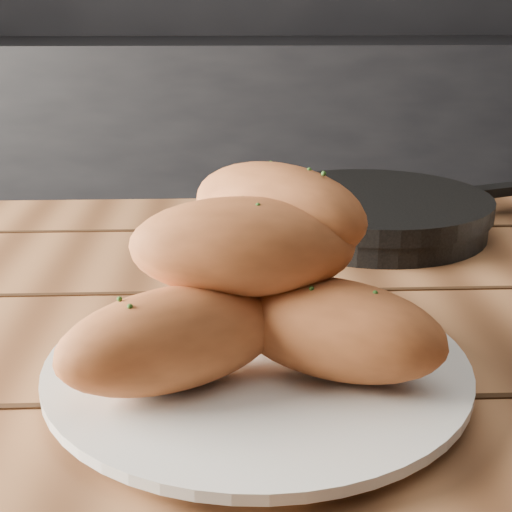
{
  "coord_description": "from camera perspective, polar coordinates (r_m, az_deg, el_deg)",
  "views": [
    {
      "loc": [
        -0.49,
        -0.63,
        1.01
      ],
      "look_at": [
        -0.47,
        -0.14,
        0.84
      ],
      "focal_mm": 50.0,
      "sensor_mm": 36.0,
      "label": 1
    }
  ],
  "objects": [
    {
      "name": "table",
      "position": [
        0.65,
        7.53,
        -13.84
      ],
      "size": [
        1.58,
        0.9,
        0.75
      ],
      "color": "#965F38",
      "rests_on": "ground"
    },
    {
      "name": "plate",
      "position": [
        0.53,
        0.09,
        -8.91
      ],
      "size": [
        0.31,
        0.31,
        0.02
      ],
      "color": "silver",
      "rests_on": "table"
    },
    {
      "name": "counter",
      "position": [
        2.44,
        9.29,
        6.09
      ],
      "size": [
        2.8,
        0.6,
        0.9
      ],
      "primitive_type": "cube",
      "color": "black",
      "rests_on": "ground"
    },
    {
      "name": "skillet",
      "position": [
        0.88,
        9.49,
        3.5
      ],
      "size": [
        0.4,
        0.28,
        0.05
      ],
      "color": "black",
      "rests_on": "table"
    },
    {
      "name": "bread_rolls",
      "position": [
        0.51,
        -0.11,
        -2.1
      ],
      "size": [
        0.28,
        0.24,
        0.14
      ],
      "color": "#BA6233",
      "rests_on": "plate"
    }
  ]
}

